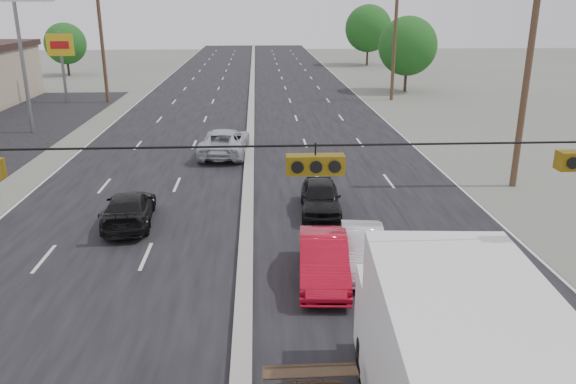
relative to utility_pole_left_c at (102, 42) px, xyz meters
name	(u,v)px	position (x,y,z in m)	size (l,w,h in m)	color
road_surface	(251,124)	(12.50, -10.00, -5.11)	(20.00, 160.00, 0.02)	black
center_median	(251,123)	(12.50, -10.00, -5.01)	(0.50, 160.00, 0.20)	gray
utility_pole_left_c	(102,42)	(0.00, 0.00, 0.00)	(1.60, 0.30, 10.00)	#422D1E
utility_pole_right_b	(527,77)	(25.00, -25.00, 0.00)	(1.60, 0.30, 10.00)	#422D1E
utility_pole_right_c	(395,41)	(25.00, 0.00, 0.00)	(1.60, 0.30, 10.00)	#422D1E
traffic_signals	(310,162)	(13.90, -40.00, 0.39)	(25.00, 0.30, 0.54)	black
pole_sign_far	(61,51)	(-3.50, 0.00, -0.70)	(2.20, 0.25, 6.00)	slate
tree_left_far	(65,44)	(-9.50, 20.00, -1.39)	(4.80, 4.80, 6.12)	#382619
tree_right_mid	(408,46)	(27.50, 5.00, -0.77)	(5.60, 5.60, 7.14)	#382619
tree_right_far	(368,28)	(28.50, 30.00, -0.15)	(6.40, 6.40, 8.16)	#382619
box_truck	(453,379)	(16.30, -41.62, -3.11)	(3.23, 7.86, 3.90)	black
red_sedan	(323,260)	(14.93, -34.05, -4.41)	(1.47, 4.21, 1.39)	#B50B1F
queue_car_a	(320,197)	(15.50, -28.10, -4.44)	(1.59, 3.94, 1.34)	black
queue_car_b	(362,250)	(16.30, -33.23, -4.47)	(1.35, 3.88, 1.28)	silver
oncoming_near	(129,209)	(7.94, -28.93, -4.47)	(1.78, 4.38, 1.27)	black
oncoming_far	(225,142)	(11.10, -18.50, -4.36)	(2.48, 5.38, 1.50)	#BABEC3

